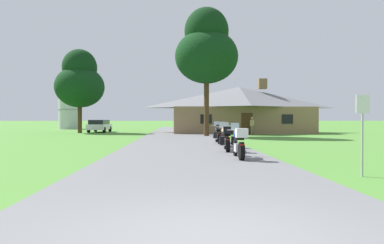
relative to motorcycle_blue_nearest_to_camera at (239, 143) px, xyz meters
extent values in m
plane|color=#4C8433|center=(-1.85, 11.53, -0.62)|extent=(500.00, 500.00, 0.00)
cube|color=slate|center=(-1.85, 9.53, -0.59)|extent=(6.40, 80.00, 0.06)
cylinder|color=black|center=(0.01, 0.87, -0.24)|extent=(0.12, 0.64, 0.64)
cylinder|color=black|center=(-0.01, -0.57, -0.24)|extent=(0.16, 0.64, 0.64)
cube|color=silver|center=(0.00, 0.13, -0.18)|extent=(0.27, 0.56, 0.30)
ellipsoid|color=#1E3899|center=(0.01, 0.39, 0.27)|extent=(0.31, 0.52, 0.26)
cube|color=black|center=(0.00, -0.07, 0.18)|extent=(0.29, 0.52, 0.10)
cylinder|color=silver|center=(0.01, 0.83, 0.46)|extent=(0.66, 0.04, 0.03)
cylinder|color=silver|center=(0.01, 0.87, 0.12)|extent=(0.06, 0.24, 0.73)
cube|color=#B2BCC6|center=(0.01, 0.93, 0.60)|extent=(0.32, 0.11, 0.27)
sphere|color=silver|center=(0.01, 0.83, 0.32)|extent=(0.11, 0.11, 0.11)
cube|color=silver|center=(-0.01, -0.62, 0.40)|extent=(0.41, 0.37, 0.32)
cube|color=red|center=(-0.01, -0.79, -0.01)|extent=(0.14, 0.03, 0.06)
cylinder|color=silver|center=(0.13, -0.25, -0.34)|extent=(0.08, 0.55, 0.07)
cylinder|color=black|center=(0.04, 3.85, -0.24)|extent=(0.15, 0.65, 0.64)
cylinder|color=black|center=(-0.05, 2.42, -0.24)|extent=(0.20, 0.65, 0.64)
cube|color=silver|center=(0.00, 3.11, -0.18)|extent=(0.30, 0.58, 0.30)
ellipsoid|color=orange|center=(0.01, 3.37, 0.27)|extent=(0.33, 0.54, 0.26)
cube|color=black|center=(-0.02, 2.91, 0.18)|extent=(0.31, 0.54, 0.10)
cylinder|color=silver|center=(0.04, 3.81, 0.46)|extent=(0.66, 0.08, 0.03)
cylinder|color=silver|center=(0.04, 3.85, 0.12)|extent=(0.08, 0.24, 0.73)
cube|color=#B2BCC6|center=(0.05, 3.91, 0.60)|extent=(0.33, 0.13, 0.27)
sphere|color=silver|center=(0.04, 3.81, 0.32)|extent=(0.11, 0.11, 0.11)
cube|color=black|center=(-0.05, 2.37, 0.40)|extent=(0.42, 0.39, 0.32)
cube|color=red|center=(-0.06, 2.20, -0.01)|extent=(0.14, 0.04, 0.06)
cylinder|color=silver|center=(0.11, 2.73, -0.34)|extent=(0.11, 0.55, 0.07)
cube|color=black|center=(-0.31, 2.48, -0.06)|extent=(0.23, 0.41, 0.36)
cube|color=black|center=(0.21, 2.45, -0.06)|extent=(0.23, 0.41, 0.36)
cylinder|color=black|center=(0.21, 6.22, -0.24)|extent=(0.12, 0.64, 0.64)
cylinder|color=black|center=(0.23, 4.78, -0.24)|extent=(0.16, 0.64, 0.64)
cube|color=silver|center=(0.22, 5.48, -0.18)|extent=(0.27, 0.56, 0.30)
ellipsoid|color=orange|center=(0.22, 5.74, 0.27)|extent=(0.31, 0.52, 0.26)
cube|color=black|center=(0.22, 5.28, 0.18)|extent=(0.29, 0.52, 0.10)
cylinder|color=silver|center=(0.21, 6.18, 0.46)|extent=(0.66, 0.04, 0.03)
cylinder|color=silver|center=(0.21, 6.22, 0.12)|extent=(0.06, 0.24, 0.73)
cube|color=#B2BCC6|center=(0.21, 6.28, 0.60)|extent=(0.32, 0.11, 0.27)
sphere|color=silver|center=(0.21, 6.18, 0.32)|extent=(0.11, 0.11, 0.11)
cube|color=#B7B7BC|center=(0.23, 4.73, 0.40)|extent=(0.41, 0.37, 0.32)
cube|color=red|center=(0.24, 4.56, -0.01)|extent=(0.14, 0.03, 0.06)
cylinder|color=silver|center=(0.37, 5.11, -0.34)|extent=(0.08, 0.55, 0.07)
cylinder|color=black|center=(0.19, 8.88, -0.24)|extent=(0.11, 0.64, 0.64)
cylinder|color=black|center=(0.20, 7.44, -0.24)|extent=(0.16, 0.64, 0.64)
cube|color=silver|center=(0.19, 8.14, -0.18)|extent=(0.26, 0.56, 0.30)
ellipsoid|color=#1E3899|center=(0.19, 8.40, 0.27)|extent=(0.30, 0.52, 0.26)
cube|color=black|center=(0.19, 7.94, 0.18)|extent=(0.28, 0.52, 0.10)
cylinder|color=silver|center=(0.19, 8.84, 0.46)|extent=(0.66, 0.04, 0.03)
cylinder|color=silver|center=(0.19, 8.88, 0.12)|extent=(0.06, 0.24, 0.73)
cube|color=#B2BCC6|center=(0.19, 8.94, 0.60)|extent=(0.32, 0.11, 0.27)
sphere|color=silver|center=(0.19, 8.84, 0.32)|extent=(0.11, 0.11, 0.11)
cube|color=black|center=(0.20, 7.39, 0.40)|extent=(0.40, 0.36, 0.32)
cube|color=red|center=(0.20, 7.22, -0.01)|extent=(0.14, 0.03, 0.06)
cylinder|color=silver|center=(0.33, 7.76, -0.34)|extent=(0.07, 0.55, 0.07)
cube|color=black|center=(-0.06, 7.49, -0.06)|extent=(0.20, 0.40, 0.36)
cube|color=black|center=(0.46, 7.49, -0.06)|extent=(0.20, 0.40, 0.36)
cube|color=#896B4C|center=(4.50, 24.95, 0.74)|extent=(14.24, 8.52, 2.72)
pyramid|color=slate|center=(4.50, 24.95, 3.25)|extent=(15.10, 9.04, 2.29)
cube|color=brown|center=(7.07, 24.95, 4.75)|extent=(0.90, 0.90, 1.10)
cube|color=#472D19|center=(4.50, 20.66, 0.43)|extent=(1.10, 0.08, 2.10)
cube|color=black|center=(0.52, 20.66, 0.88)|extent=(1.10, 0.06, 0.90)
cube|color=black|center=(8.49, 20.66, 0.88)|extent=(1.10, 0.06, 0.90)
cylinder|color=#75664C|center=(4.82, 19.63, -0.19)|extent=(0.14, 0.14, 0.86)
cylinder|color=#75664C|center=(4.70, 19.50, -0.19)|extent=(0.14, 0.14, 0.86)
cube|color=tan|center=(4.76, 19.56, 0.52)|extent=(0.41, 0.41, 0.56)
cylinder|color=tan|center=(4.92, 19.73, 0.50)|extent=(0.09, 0.09, 0.58)
cylinder|color=tan|center=(4.60, 19.40, 0.50)|extent=(0.09, 0.09, 0.58)
sphere|color=tan|center=(4.76, 19.56, 0.94)|extent=(0.21, 0.21, 0.21)
cylinder|color=#B2AD99|center=(4.76, 19.56, 1.04)|extent=(0.22, 0.22, 0.05)
cylinder|color=#9EA0A5|center=(2.57, -3.78, 0.43)|extent=(0.06, 0.06, 2.10)
cube|color=silver|center=(2.57, -3.80, 1.28)|extent=(0.36, 0.02, 0.48)
cylinder|color=#422D19|center=(0.23, 16.89, 2.06)|extent=(0.44, 0.44, 5.36)
ellipsoid|color=#0F3314|center=(0.23, 16.89, 6.23)|extent=(5.41, 5.41, 4.60)
ellipsoid|color=black|center=(0.23, 16.89, 8.39)|extent=(3.79, 3.79, 4.06)
cylinder|color=#422D19|center=(-12.72, 24.81, 1.14)|extent=(0.44, 0.44, 3.51)
ellipsoid|color=#0F3314|center=(-12.72, 24.81, 4.32)|extent=(5.20, 5.20, 4.42)
ellipsoid|color=black|center=(-12.72, 24.81, 6.40)|extent=(3.64, 3.64, 3.90)
cylinder|color=#B2B7BC|center=(-18.26, 39.55, 2.28)|extent=(3.36, 3.36, 5.79)
cone|color=#999EA3|center=(-18.26, 39.55, 5.59)|extent=(3.42, 3.42, 0.84)
cylinder|color=gray|center=(-18.26, 39.55, 2.28)|extent=(3.46, 3.46, 0.15)
cube|color=silver|center=(-11.07, 26.85, 0.00)|extent=(1.97, 4.65, 0.60)
cube|color=black|center=(-11.07, 26.65, 0.54)|extent=(1.71, 3.27, 0.48)
cylinder|color=black|center=(-11.87, 28.30, -0.30)|extent=(0.24, 0.65, 0.64)
cylinder|color=black|center=(-10.18, 28.25, -0.30)|extent=(0.24, 0.65, 0.64)
cylinder|color=black|center=(-11.96, 25.45, -0.30)|extent=(0.24, 0.65, 0.64)
cylinder|color=black|center=(-10.26, 25.40, -0.30)|extent=(0.24, 0.65, 0.64)
camera|label=1|loc=(-2.26, -12.57, 0.89)|focal=32.24mm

